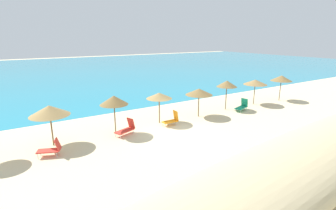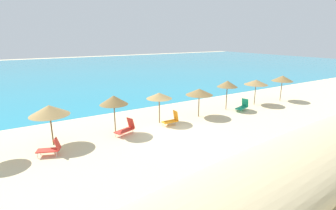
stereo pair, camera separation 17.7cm
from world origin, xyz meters
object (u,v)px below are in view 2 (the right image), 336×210
beach_umbrella_3 (114,100)px  lounge_chair_0 (243,106)px  beach_umbrella_2 (49,110)px  beach_umbrella_5 (199,92)px  lounge_chair_4 (51,148)px  beach_umbrella_7 (256,82)px  beach_umbrella_8 (283,78)px  lounge_chair_1 (126,128)px  lounge_chair_3 (172,119)px  beach_umbrella_6 (227,84)px  beach_umbrella_4 (159,96)px

beach_umbrella_3 → lounge_chair_0: size_ratio=1.70×
beach_umbrella_2 → beach_umbrella_3: 4.21m
lounge_chair_0 → beach_umbrella_5: bearing=64.0°
beach_umbrella_5 → lounge_chair_0: (4.77, -0.76, -1.82)m
lounge_chair_4 → beach_umbrella_7: bearing=-63.6°
beach_umbrella_8 → lounge_chair_1: size_ratio=1.70×
beach_umbrella_3 → beach_umbrella_8: bearing=-0.3°
beach_umbrella_3 → lounge_chair_4: 5.18m
beach_umbrella_5 → lounge_chair_3: 3.79m
beach_umbrella_5 → lounge_chair_4: 12.56m
lounge_chair_3 → lounge_chair_1: bearing=88.8°
beach_umbrella_8 → lounge_chair_4: (-23.73, -1.30, -2.03)m
beach_umbrella_6 → beach_umbrella_7: bearing=-2.7°
beach_umbrella_3 → lounge_chair_1: 2.25m
beach_umbrella_7 → beach_umbrella_5: bearing=-178.6°
beach_umbrella_4 → lounge_chair_3: size_ratio=2.00×
beach_umbrella_7 → beach_umbrella_8: beach_umbrella_8 is taller
beach_umbrella_7 → lounge_chair_3: bearing=-175.2°
beach_umbrella_5 → lounge_chair_4: size_ratio=1.73×
beach_umbrella_6 → lounge_chair_4: (-16.04, -1.86, -2.07)m
beach_umbrella_8 → lounge_chair_3: bearing=-178.0°
lounge_chair_0 → beach_umbrella_4: bearing=65.6°
beach_umbrella_6 → lounge_chair_0: (1.07, -1.13, -2.11)m
beach_umbrella_6 → beach_umbrella_8: bearing=-4.2°
lounge_chair_0 → lounge_chair_3: size_ratio=1.34×
beach_umbrella_4 → beach_umbrella_6: beach_umbrella_6 is taller
beach_umbrella_7 → beach_umbrella_8: (3.81, -0.38, 0.13)m
beach_umbrella_8 → lounge_chair_0: beach_umbrella_8 is taller
lounge_chair_0 → beach_umbrella_8: bearing=-102.1°
lounge_chair_0 → lounge_chair_3: lounge_chair_3 is taller
beach_umbrella_2 → lounge_chair_4: beach_umbrella_2 is taller
lounge_chair_1 → lounge_chair_3: bearing=-111.6°
beach_umbrella_6 → beach_umbrella_7: 3.89m
beach_umbrella_2 → lounge_chair_3: size_ratio=2.14×
beach_umbrella_3 → beach_umbrella_6: size_ratio=1.01×
beach_umbrella_7 → lounge_chair_1: bearing=-176.9°
beach_umbrella_7 → lounge_chair_0: size_ratio=1.55×
beach_umbrella_3 → beach_umbrella_7: beach_umbrella_3 is taller
beach_umbrella_4 → lounge_chair_4: size_ratio=1.74×
beach_umbrella_2 → lounge_chair_1: bearing=-8.9°
beach_umbrella_3 → beach_umbrella_5: (7.81, 0.09, -0.30)m
beach_umbrella_3 → lounge_chair_4: bearing=-162.8°
lounge_chair_1 → lounge_chair_4: size_ratio=1.13×
beach_umbrella_2 → beach_umbrella_4: size_ratio=1.07×
beach_umbrella_3 → beach_umbrella_8: 19.20m
beach_umbrella_4 → lounge_chair_1: size_ratio=1.54×
beach_umbrella_8 → lounge_chair_0: bearing=-175.1°
beach_umbrella_2 → lounge_chair_1: size_ratio=1.64×
beach_umbrella_7 → lounge_chair_4: 20.08m
beach_umbrella_4 → lounge_chair_3: 2.18m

